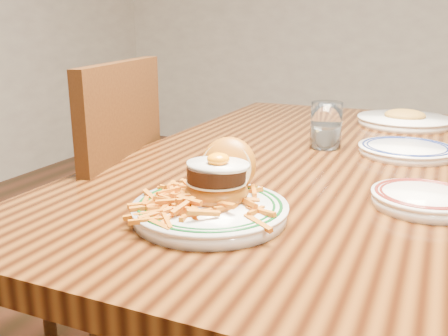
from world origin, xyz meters
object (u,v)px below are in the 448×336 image
at_px(table, 301,186).
at_px(side_plate, 424,198).
at_px(chair_left, 85,229).
at_px(main_plate, 213,196).

distance_m(table, side_plate, 0.44).
distance_m(table, chair_left, 0.61).
height_order(table, chair_left, chair_left).
xyz_separation_m(chair_left, main_plate, (0.52, -0.27, 0.26)).
bearing_deg(table, main_plate, -93.16).
relative_size(chair_left, main_plate, 3.50).
bearing_deg(chair_left, main_plate, -39.42).
height_order(main_plate, side_plate, main_plate).
bearing_deg(main_plate, chair_left, 147.64).
bearing_deg(side_plate, main_plate, -144.94).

